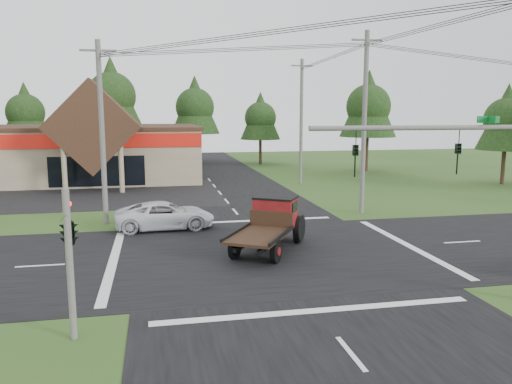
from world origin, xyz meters
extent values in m
plane|color=#294B1A|center=(0.00, 0.00, 0.00)|extent=(120.00, 120.00, 0.00)
cube|color=black|center=(0.00, 0.00, 0.01)|extent=(12.00, 120.00, 0.02)
cube|color=black|center=(0.00, 0.00, 0.01)|extent=(120.00, 12.00, 0.02)
cube|color=black|center=(-14.00, 19.00, 0.01)|extent=(28.00, 14.00, 0.02)
cube|color=gray|center=(-16.00, 30.00, 2.50)|extent=(30.00, 15.00, 5.00)
cube|color=#382416|center=(-16.00, 30.00, 5.05)|extent=(30.40, 15.40, 0.30)
cube|color=#B3160D|center=(-16.00, 22.45, 4.10)|extent=(30.00, 0.12, 1.20)
cube|color=#382416|center=(-10.00, 21.50, 5.30)|extent=(7.78, 4.00, 7.78)
cylinder|color=gray|center=(-12.20, 19.80, 2.00)|extent=(0.40, 0.40, 4.00)
cylinder|color=gray|center=(-7.80, 19.80, 2.00)|extent=(0.40, 0.40, 4.00)
cube|color=black|center=(-10.00, 22.48, 1.50)|extent=(8.00, 0.08, 2.60)
cylinder|color=#595651|center=(3.50, -7.50, 6.00)|extent=(8.00, 0.16, 0.16)
imported|color=black|center=(4.50, -7.50, 5.00)|extent=(0.16, 0.20, 1.00)
imported|color=black|center=(1.00, -7.50, 5.00)|extent=(0.16, 0.20, 1.00)
cube|color=#0C6626|center=(5.50, -7.50, 6.25)|extent=(0.80, 0.04, 0.22)
cylinder|color=#595651|center=(-7.50, -7.50, 2.20)|extent=(0.20, 0.20, 4.40)
imported|color=black|center=(-7.50, -7.30, 3.70)|extent=(0.53, 2.48, 1.00)
sphere|color=#FF0C0C|center=(-7.50, -7.15, 3.90)|extent=(0.18, 0.18, 0.18)
cylinder|color=#595651|center=(-8.00, 8.00, 5.25)|extent=(0.30, 0.30, 10.50)
cube|color=#595651|center=(-8.00, 8.00, 9.90)|extent=(2.00, 0.12, 0.12)
cylinder|color=#595651|center=(8.00, 8.00, 5.75)|extent=(0.30, 0.30, 11.50)
cube|color=#595651|center=(8.00, 8.00, 10.90)|extent=(2.00, 0.12, 0.12)
cylinder|color=#595651|center=(8.00, 22.00, 5.60)|extent=(0.30, 0.30, 11.20)
cube|color=#595651|center=(8.00, 22.00, 10.60)|extent=(2.00, 0.12, 0.12)
cylinder|color=#332316|center=(-20.00, 42.00, 1.75)|extent=(0.36, 0.36, 3.50)
cone|color=black|center=(-20.00, 42.00, 6.80)|extent=(5.60, 5.60, 6.60)
sphere|color=black|center=(-20.00, 42.00, 6.50)|extent=(4.40, 4.40, 4.40)
cylinder|color=#332316|center=(-10.00, 41.00, 2.27)|extent=(0.36, 0.36, 4.55)
cone|color=black|center=(-10.00, 41.00, 8.84)|extent=(7.28, 7.28, 8.58)
sphere|color=black|center=(-10.00, 41.00, 8.45)|extent=(5.72, 5.72, 5.72)
cylinder|color=#332316|center=(0.00, 42.00, 1.92)|extent=(0.36, 0.36, 3.85)
cone|color=black|center=(0.00, 42.00, 7.48)|extent=(6.16, 6.16, 7.26)
sphere|color=black|center=(0.00, 42.00, 7.15)|extent=(4.84, 4.84, 4.84)
cylinder|color=#332316|center=(8.00, 40.00, 1.57)|extent=(0.36, 0.36, 3.15)
cone|color=black|center=(8.00, 40.00, 6.12)|extent=(5.04, 5.04, 5.94)
sphere|color=black|center=(8.00, 40.00, 5.85)|extent=(3.96, 3.96, 3.96)
cylinder|color=#332316|center=(18.00, 30.00, 1.92)|extent=(0.36, 0.36, 3.85)
cone|color=black|center=(18.00, 30.00, 7.48)|extent=(6.16, 6.16, 7.26)
sphere|color=black|center=(18.00, 30.00, 7.15)|extent=(4.84, 4.84, 4.84)
cylinder|color=#332316|center=(26.00, 18.00, 1.57)|extent=(0.36, 0.36, 3.15)
cone|color=black|center=(26.00, 18.00, 6.12)|extent=(5.04, 5.04, 5.94)
sphere|color=black|center=(26.00, 18.00, 5.85)|extent=(3.96, 3.96, 3.96)
imported|color=silver|center=(-4.62, 6.05, 0.77)|extent=(5.65, 2.83, 1.53)
camera|label=1|loc=(-5.01, -21.88, 6.46)|focal=35.00mm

